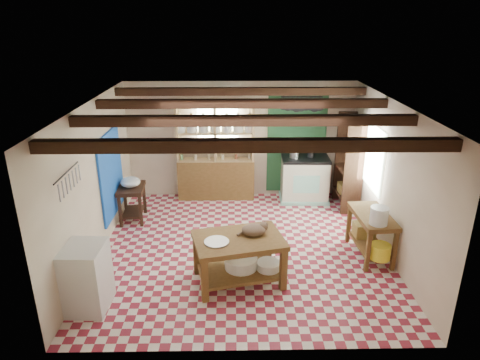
{
  "coord_description": "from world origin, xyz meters",
  "views": [
    {
      "loc": [
        -0.17,
        -6.7,
        3.9
      ],
      "look_at": [
        -0.05,
        0.3,
        1.2
      ],
      "focal_mm": 32.0,
      "sensor_mm": 36.0,
      "label": 1
    }
  ],
  "objects_px": {
    "cat": "(254,230)",
    "work_table": "(239,260)",
    "stove": "(304,179)",
    "white_cabinet": "(87,277)",
    "right_counter": "(370,235)",
    "prep_table": "(133,203)"
  },
  "relations": [
    {
      "from": "work_table",
      "to": "white_cabinet",
      "type": "height_order",
      "value": "white_cabinet"
    },
    {
      "from": "prep_table",
      "to": "white_cabinet",
      "type": "bearing_deg",
      "value": -94.53
    },
    {
      "from": "stove",
      "to": "right_counter",
      "type": "distance_m",
      "value": 2.53
    },
    {
      "from": "work_table",
      "to": "cat",
      "type": "distance_m",
      "value": 0.53
    },
    {
      "from": "white_cabinet",
      "to": "right_counter",
      "type": "bearing_deg",
      "value": 19.27
    },
    {
      "from": "white_cabinet",
      "to": "work_table",
      "type": "bearing_deg",
      "value": 17.98
    },
    {
      "from": "prep_table",
      "to": "right_counter",
      "type": "bearing_deg",
      "value": -22.47
    },
    {
      "from": "cat",
      "to": "right_counter",
      "type": "bearing_deg",
      "value": -5.93
    },
    {
      "from": "stove",
      "to": "right_counter",
      "type": "relative_size",
      "value": 0.94
    },
    {
      "from": "stove",
      "to": "cat",
      "type": "bearing_deg",
      "value": -111.03
    },
    {
      "from": "work_table",
      "to": "white_cabinet",
      "type": "distance_m",
      "value": 2.21
    },
    {
      "from": "white_cabinet",
      "to": "cat",
      "type": "height_order",
      "value": "white_cabinet"
    },
    {
      "from": "cat",
      "to": "prep_table",
      "type": "bearing_deg",
      "value": 115.08
    },
    {
      "from": "work_table",
      "to": "white_cabinet",
      "type": "bearing_deg",
      "value": -177.64
    },
    {
      "from": "prep_table",
      "to": "stove",
      "type": "bearing_deg",
      "value": 10.66
    },
    {
      "from": "cat",
      "to": "work_table",
      "type": "bearing_deg",
      "value": -178.69
    },
    {
      "from": "prep_table",
      "to": "right_counter",
      "type": "xyz_separation_m",
      "value": [
        4.38,
        -1.45,
        0.03
      ]
    },
    {
      "from": "work_table",
      "to": "prep_table",
      "type": "height_order",
      "value": "work_table"
    },
    {
      "from": "prep_table",
      "to": "right_counter",
      "type": "distance_m",
      "value": 4.61
    },
    {
      "from": "work_table",
      "to": "right_counter",
      "type": "distance_m",
      "value": 2.39
    },
    {
      "from": "work_table",
      "to": "right_counter",
      "type": "xyz_separation_m",
      "value": [
        2.27,
        0.74,
        0.01
      ]
    },
    {
      "from": "stove",
      "to": "white_cabinet",
      "type": "xyz_separation_m",
      "value": [
        -3.64,
        -3.74,
        -0.02
      ]
    }
  ]
}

